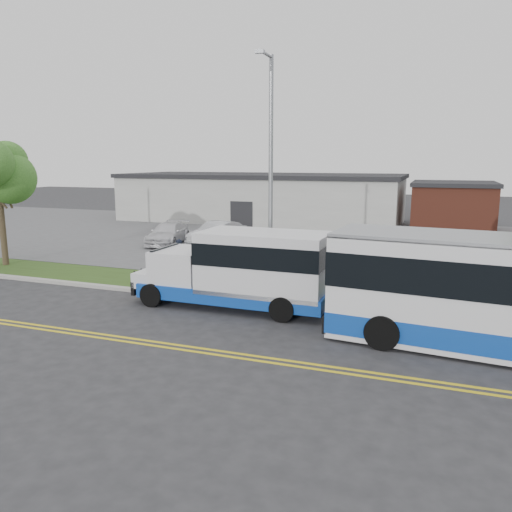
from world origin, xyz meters
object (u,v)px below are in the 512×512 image
at_px(streetlight_near, 270,169).
at_px(shuttle_bus, 245,267).
at_px(parked_car_b, 168,233).
at_px(parked_car_a, 217,233).
at_px(pedestrian, 180,258).

distance_m(streetlight_near, shuttle_bus, 4.24).
bearing_deg(parked_car_b, parked_car_a, 1.14).
xyz_separation_m(streetlight_near, shuttle_bus, (-0.25, -2.13, -3.65)).
distance_m(shuttle_bus, pedestrian, 5.83).
bearing_deg(parked_car_a, parked_car_b, -154.73).
relative_size(streetlight_near, shuttle_bus, 1.22).
distance_m(streetlight_near, pedestrian, 6.64).
distance_m(pedestrian, parked_car_a, 9.04).
bearing_deg(shuttle_bus, pedestrian, 144.50).
xyz_separation_m(streetlight_near, pedestrian, (-4.95, 1.27, -4.23)).
relative_size(streetlight_near, parked_car_a, 2.05).
height_order(shuttle_bus, pedestrian, shuttle_bus).
bearing_deg(parked_car_b, pedestrian, -67.52).
height_order(parked_car_a, parked_car_b, parked_car_a).
xyz_separation_m(pedestrian, parked_car_b, (-5.34, 8.10, -0.21)).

